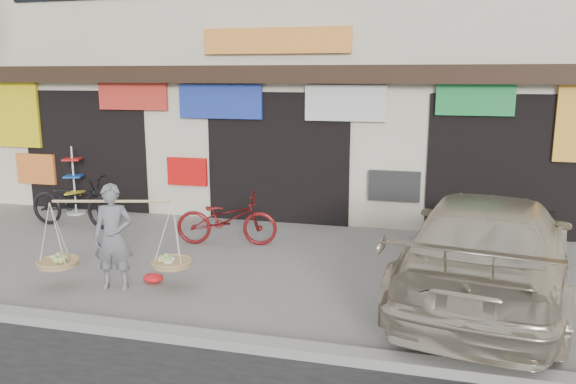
% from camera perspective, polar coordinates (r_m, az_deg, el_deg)
% --- Properties ---
extents(ground, '(70.00, 70.00, 0.00)m').
position_cam_1_polar(ground, '(8.71, -7.26, -8.72)').
color(ground, gray).
rests_on(ground, ground).
extents(kerb, '(70.00, 0.25, 0.12)m').
position_cam_1_polar(kerb, '(7.02, -13.47, -13.67)').
color(kerb, gray).
rests_on(kerb, ground).
extents(shophouse_block, '(14.00, 6.32, 7.00)m').
position_cam_1_polar(shophouse_block, '(14.31, 2.11, 13.45)').
color(shophouse_block, beige).
rests_on(shophouse_block, ground).
extents(street_vendor, '(2.15, 0.96, 1.54)m').
position_cam_1_polar(street_vendor, '(8.42, -17.31, -4.83)').
color(street_vendor, slate).
rests_on(street_vendor, ground).
extents(bike_0, '(2.03, 0.78, 1.06)m').
position_cam_1_polar(bike_0, '(12.15, -20.89, -0.90)').
color(bike_0, black).
rests_on(bike_0, ground).
extents(bike_2, '(1.92, 0.97, 0.96)m').
position_cam_1_polar(bike_2, '(10.24, -6.25, -2.72)').
color(bike_2, maroon).
rests_on(bike_2, ground).
extents(suv, '(2.91, 5.34, 1.47)m').
position_cam_1_polar(suv, '(8.17, 19.64, -5.30)').
color(suv, beige).
rests_on(suv, ground).
extents(display_rack, '(0.45, 0.45, 1.51)m').
position_cam_1_polar(display_rack, '(13.28, -20.88, 0.49)').
color(display_rack, silver).
rests_on(display_rack, ground).
extents(red_bag, '(0.31, 0.25, 0.14)m').
position_cam_1_polar(red_bag, '(8.69, -13.54, -8.50)').
color(red_bag, red).
rests_on(red_bag, ground).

